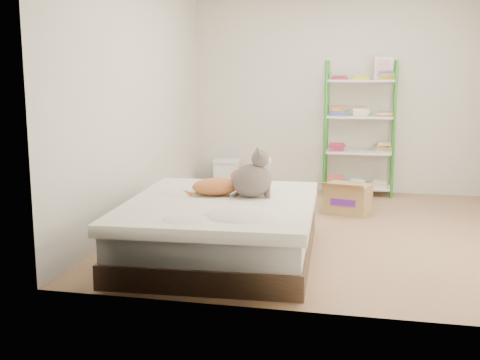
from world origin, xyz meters
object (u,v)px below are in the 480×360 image
(grey_cat, at_px, (252,173))
(white_bin, at_px, (227,174))
(cardboard_box, at_px, (348,199))
(orange_cat, at_px, (215,184))
(shelf_unit, at_px, (360,130))
(bed, at_px, (221,229))

(grey_cat, relative_size, white_bin, 1.04)
(grey_cat, distance_m, cardboard_box, 1.92)
(orange_cat, relative_size, cardboard_box, 0.89)
(shelf_unit, distance_m, white_bin, 1.84)
(cardboard_box, distance_m, white_bin, 1.95)
(cardboard_box, height_order, white_bin, white_bin)
(bed, bearing_deg, white_bin, 99.50)
(bed, relative_size, white_bin, 5.03)
(bed, distance_m, orange_cat, 0.41)
(grey_cat, distance_m, white_bin, 2.90)
(orange_cat, height_order, cardboard_box, orange_cat)
(grey_cat, xyz_separation_m, white_bin, (-0.88, 2.72, -0.50))
(shelf_unit, bearing_deg, grey_cat, -107.22)
(orange_cat, relative_size, grey_cat, 1.16)
(orange_cat, xyz_separation_m, shelf_unit, (1.18, 2.74, 0.24))
(bed, relative_size, cardboard_box, 3.71)
(cardboard_box, xyz_separation_m, white_bin, (-1.64, 1.04, 0.04))
(orange_cat, distance_m, shelf_unit, 2.99)
(cardboard_box, bearing_deg, bed, -104.37)
(orange_cat, bearing_deg, shelf_unit, 48.13)
(grey_cat, height_order, white_bin, grey_cat)
(grey_cat, bearing_deg, shelf_unit, -35.85)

